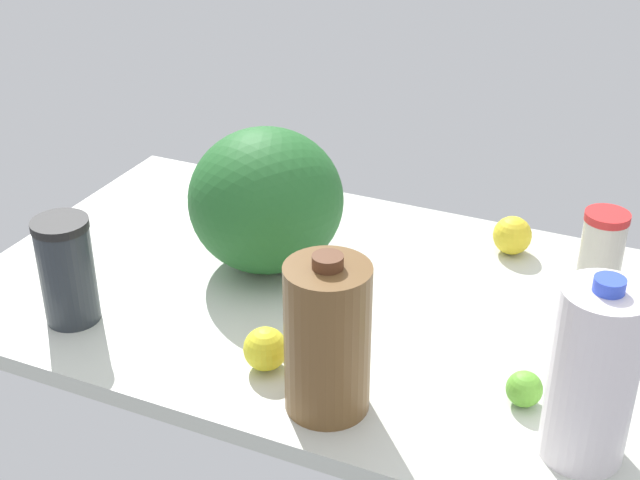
{
  "coord_description": "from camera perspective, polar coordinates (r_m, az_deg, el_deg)",
  "views": [
    {
      "loc": [
        54.16,
        -120.5,
        85.36
      ],
      "look_at": [
        0.0,
        0.0,
        13.0
      ],
      "focal_mm": 50.0,
      "sensor_mm": 36.0,
      "label": 1
    }
  ],
  "objects": [
    {
      "name": "countertop",
      "position": [
        1.56,
        -0.0,
        -3.7
      ],
      "size": [
        120.0,
        76.0,
        3.0
      ],
      "primitive_type": "cube",
      "color": "beige",
      "rests_on": "ground"
    },
    {
      "name": "chocolate_milk_jug",
      "position": [
        1.23,
        0.47,
        -6.3
      ],
      "size": [
        12.13,
        12.13,
        24.66
      ],
      "color": "brown",
      "rests_on": "countertop"
    },
    {
      "name": "watermelon",
      "position": [
        1.58,
        -3.48,
        2.56
      ],
      "size": [
        27.57,
        27.57,
        25.91
      ],
      "primitive_type": "ellipsoid",
      "color": "#246329",
      "rests_on": "countertop"
    },
    {
      "name": "tumbler_cup",
      "position": [
        1.58,
        17.55,
        -0.85
      ],
      "size": [
        7.53,
        7.53,
        15.59
      ],
      "color": "beige",
      "rests_on": "countertop"
    },
    {
      "name": "milk_jug",
      "position": [
        1.2,
        17.07,
        -8.26
      ],
      "size": [
        11.2,
        11.2,
        27.13
      ],
      "color": "white",
      "rests_on": "countertop"
    },
    {
      "name": "lemon_loose",
      "position": [
        1.69,
        12.2,
        0.29
      ],
      "size": [
        7.21,
        7.21,
        7.21
      ],
      "primitive_type": "sphere",
      "color": "yellow",
      "rests_on": "countertop"
    },
    {
      "name": "lemon_by_jug",
      "position": [
        1.36,
        -3.51,
        -6.97
      ],
      "size": [
        6.78,
        6.78,
        6.78
      ],
      "primitive_type": "sphere",
      "color": "yellow",
      "rests_on": "countertop"
    },
    {
      "name": "lime_far_back",
      "position": [
        1.32,
        12.94,
        -9.27
      ],
      "size": [
        5.29,
        5.29,
        5.29
      ],
      "primitive_type": "sphere",
      "color": "#61AE32",
      "rests_on": "countertop"
    },
    {
      "name": "shaker_bottle",
      "position": [
        1.49,
        -15.89,
        -1.89
      ],
      "size": [
        9.14,
        9.14,
        18.24
      ],
      "color": "#2B3136",
      "rests_on": "countertop"
    }
  ]
}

